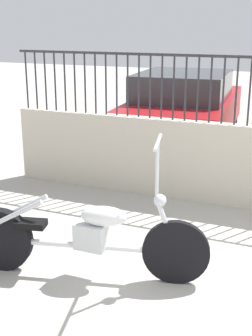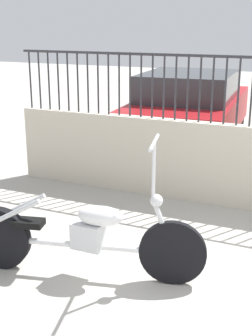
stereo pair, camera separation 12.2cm
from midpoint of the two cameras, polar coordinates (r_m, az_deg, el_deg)
motorcycle_white at (r=4.28m, az=-7.12°, el=-8.23°), size 2.24×0.77×1.31m
car_red at (r=8.98m, az=6.69°, el=7.32°), size 2.08×4.17×1.36m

